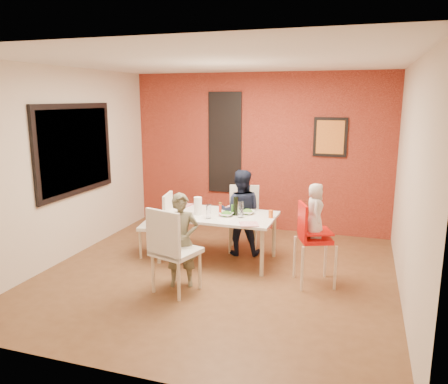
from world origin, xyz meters
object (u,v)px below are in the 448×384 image
(dining_table, at_px, (217,218))
(child_near, at_px, (181,240))
(chair_far, at_px, (244,214))
(high_chair, at_px, (312,236))
(child_far, at_px, (240,212))
(toddler, at_px, (315,210))
(chair_left, at_px, (161,221))
(wine_bottle, at_px, (236,206))
(chair_near, at_px, (171,247))
(paper_towel_roll, at_px, (198,206))

(dining_table, height_order, child_near, child_near)
(chair_far, height_order, high_chair, high_chair)
(child_far, bearing_deg, chair_far, -98.45)
(child_near, height_order, toddler, toddler)
(chair_left, xyz_separation_m, toddler, (2.23, -0.33, 0.42))
(dining_table, relative_size, wine_bottle, 6.24)
(chair_far, xyz_separation_m, wine_bottle, (0.04, -0.57, 0.26))
(chair_near, bearing_deg, wine_bottle, -92.61)
(child_near, xyz_separation_m, wine_bottle, (0.40, 0.99, 0.22))
(chair_near, height_order, wine_bottle, chair_near)
(paper_towel_roll, bearing_deg, chair_near, -85.36)
(dining_table, bearing_deg, chair_near, -97.72)
(chair_far, bearing_deg, child_far, -97.52)
(child_near, bearing_deg, chair_near, -115.91)
(high_chair, distance_m, wine_bottle, 1.21)
(child_near, distance_m, child_far, 1.37)
(high_chair, bearing_deg, child_near, 87.84)
(child_near, bearing_deg, child_far, 54.21)
(chair_far, relative_size, child_near, 0.83)
(child_far, xyz_separation_m, toddler, (1.15, -0.76, 0.31))
(child_far, xyz_separation_m, paper_towel_roll, (-0.49, -0.46, 0.17))
(dining_table, bearing_deg, paper_towel_roll, -158.11)
(chair_far, distance_m, child_near, 1.60)
(wine_bottle, bearing_deg, dining_table, -173.28)
(high_chair, height_order, wine_bottle, high_chair)
(child_near, distance_m, toddler, 1.66)
(paper_towel_roll, bearing_deg, chair_far, 56.14)
(child_far, distance_m, wine_bottle, 0.37)
(dining_table, relative_size, toddler, 2.44)
(wine_bottle, bearing_deg, child_far, 94.21)
(high_chair, relative_size, child_far, 0.82)
(chair_left, bearing_deg, dining_table, 84.95)
(high_chair, bearing_deg, paper_towel_roll, 56.95)
(wine_bottle, bearing_deg, paper_towel_roll, -165.53)
(child_near, relative_size, toddler, 1.75)
(toddler, bearing_deg, child_near, 99.76)
(paper_towel_roll, bearing_deg, chair_left, 177.55)
(chair_far, bearing_deg, chair_near, -113.51)
(dining_table, relative_size, chair_near, 1.56)
(chair_near, xyz_separation_m, child_near, (0.03, 0.25, -0.00))
(chair_left, relative_size, child_near, 0.80)
(child_near, xyz_separation_m, child_far, (0.37, 1.31, 0.05))
(child_far, relative_size, paper_towel_roll, 5.06)
(chair_left, height_order, wine_bottle, wine_bottle)
(chair_left, xyz_separation_m, wine_bottle, (1.11, 0.11, 0.28))
(chair_left, relative_size, high_chair, 0.90)
(child_near, relative_size, child_far, 0.92)
(dining_table, xyz_separation_m, high_chair, (1.36, -0.42, 0.01))
(chair_far, distance_m, child_far, 0.26)
(child_far, distance_m, paper_towel_roll, 0.69)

